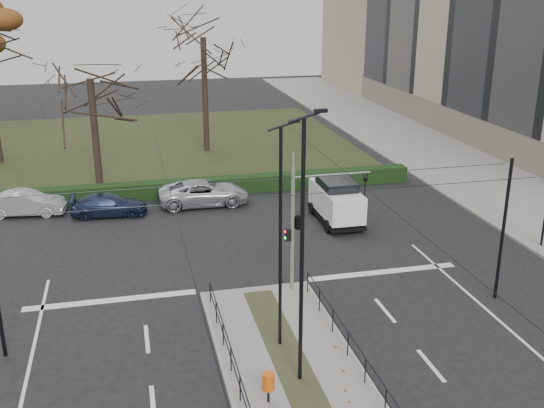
{
  "coord_description": "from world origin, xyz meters",
  "views": [
    {
      "loc": [
        -4.91,
        -19.03,
        12.34
      ],
      "look_at": [
        1.36,
        7.59,
        2.91
      ],
      "focal_mm": 42.0,
      "sensor_mm": 36.0,
      "label": 1
    }
  ],
  "objects_px": {
    "white_van": "(336,200)",
    "bare_tree_near": "(91,87)",
    "parked_car_third": "(109,205)",
    "streetlamp_median_far": "(281,237)",
    "streetlamp_median_near": "(303,252)",
    "bare_tree_center": "(203,46)",
    "parked_car_fourth": "(204,193)",
    "traffic_light": "(300,219)",
    "parked_car_second": "(26,203)",
    "litter_bin": "(268,382)"
  },
  "relations": [
    {
      "from": "white_van",
      "to": "bare_tree_near",
      "type": "xyz_separation_m",
      "value": [
        -12.77,
        8.9,
        5.25
      ]
    },
    {
      "from": "bare_tree_near",
      "to": "parked_car_third",
      "type": "bearing_deg",
      "value": -83.0
    },
    {
      "from": "white_van",
      "to": "streetlamp_median_far",
      "type": "bearing_deg",
      "value": -117.22
    },
    {
      "from": "parked_car_third",
      "to": "bare_tree_near",
      "type": "bearing_deg",
      "value": 11.23
    },
    {
      "from": "streetlamp_median_near",
      "to": "bare_tree_center",
      "type": "height_order",
      "value": "bare_tree_center"
    },
    {
      "from": "parked_car_fourth",
      "to": "bare_tree_near",
      "type": "distance_m",
      "value": 9.48
    },
    {
      "from": "parked_car_third",
      "to": "white_van",
      "type": "distance_m",
      "value": 12.76
    },
    {
      "from": "traffic_light",
      "to": "parked_car_second",
      "type": "bearing_deg",
      "value": 134.7
    },
    {
      "from": "bare_tree_near",
      "to": "streetlamp_median_far",
      "type": "bearing_deg",
      "value": -72.1
    },
    {
      "from": "streetlamp_median_near",
      "to": "streetlamp_median_far",
      "type": "xyz_separation_m",
      "value": [
        -0.12,
        2.25,
        -0.38
      ]
    },
    {
      "from": "streetlamp_median_near",
      "to": "parked_car_fourth",
      "type": "distance_m",
      "value": 18.96
    },
    {
      "from": "white_van",
      "to": "bare_tree_center",
      "type": "distance_m",
      "value": 19.04
    },
    {
      "from": "litter_bin",
      "to": "bare_tree_near",
      "type": "relative_size",
      "value": 0.11
    },
    {
      "from": "streetlamp_median_near",
      "to": "bare_tree_near",
      "type": "bearing_deg",
      "value": 106.51
    },
    {
      "from": "litter_bin",
      "to": "parked_car_third",
      "type": "xyz_separation_m",
      "value": [
        -4.9,
        18.85,
        -0.25
      ]
    },
    {
      "from": "streetlamp_median_far",
      "to": "parked_car_third",
      "type": "height_order",
      "value": "streetlamp_median_far"
    },
    {
      "from": "litter_bin",
      "to": "streetlamp_median_near",
      "type": "distance_m",
      "value": 4.12
    },
    {
      "from": "parked_car_fourth",
      "to": "bare_tree_near",
      "type": "bearing_deg",
      "value": 54.74
    },
    {
      "from": "parked_car_third",
      "to": "parked_car_second",
      "type": "bearing_deg",
      "value": 80.44
    },
    {
      "from": "streetlamp_median_far",
      "to": "white_van",
      "type": "relative_size",
      "value": 1.8
    },
    {
      "from": "parked_car_fourth",
      "to": "white_van",
      "type": "xyz_separation_m",
      "value": [
        6.68,
        -4.48,
        0.52
      ]
    },
    {
      "from": "parked_car_fourth",
      "to": "litter_bin",
      "type": "bearing_deg",
      "value": 179.11
    },
    {
      "from": "parked_car_fourth",
      "to": "bare_tree_center",
      "type": "height_order",
      "value": "bare_tree_center"
    },
    {
      "from": "traffic_light",
      "to": "litter_bin",
      "type": "relative_size",
      "value": 5.27
    },
    {
      "from": "bare_tree_center",
      "to": "bare_tree_near",
      "type": "xyz_separation_m",
      "value": [
        -7.95,
        -8.21,
        -1.56
      ]
    },
    {
      "from": "parked_car_third",
      "to": "white_van",
      "type": "height_order",
      "value": "white_van"
    },
    {
      "from": "streetlamp_median_far",
      "to": "traffic_light",
      "type": "bearing_deg",
      "value": 66.08
    },
    {
      "from": "streetlamp_median_far",
      "to": "white_van",
      "type": "bearing_deg",
      "value": 62.78
    },
    {
      "from": "traffic_light",
      "to": "streetlamp_median_near",
      "type": "bearing_deg",
      "value": -105.11
    },
    {
      "from": "streetlamp_median_near",
      "to": "bare_tree_near",
      "type": "distance_m",
      "value": 24.03
    },
    {
      "from": "parked_car_second",
      "to": "white_van",
      "type": "bearing_deg",
      "value": -99.91
    },
    {
      "from": "parked_car_second",
      "to": "bare_tree_near",
      "type": "relative_size",
      "value": 0.47
    },
    {
      "from": "parked_car_fourth",
      "to": "white_van",
      "type": "bearing_deg",
      "value": -123.03
    },
    {
      "from": "streetlamp_median_near",
      "to": "parked_car_fourth",
      "type": "bearing_deg",
      "value": 92.24
    },
    {
      "from": "white_van",
      "to": "parked_car_fourth",
      "type": "bearing_deg",
      "value": 146.19
    },
    {
      "from": "bare_tree_center",
      "to": "parked_car_second",
      "type": "bearing_deg",
      "value": -134.37
    },
    {
      "from": "streetlamp_median_far",
      "to": "parked_car_third",
      "type": "distance_m",
      "value": 17.19
    },
    {
      "from": "streetlamp_median_near",
      "to": "white_van",
      "type": "bearing_deg",
      "value": 67.03
    },
    {
      "from": "parked_car_fourth",
      "to": "white_van",
      "type": "height_order",
      "value": "white_van"
    },
    {
      "from": "bare_tree_near",
      "to": "parked_car_second",
      "type": "bearing_deg",
      "value": -134.94
    },
    {
      "from": "parked_car_fourth",
      "to": "parked_car_third",
      "type": "bearing_deg",
      "value": 97.36
    },
    {
      "from": "parked_car_second",
      "to": "parked_car_fourth",
      "type": "distance_m",
      "value": 10.03
    },
    {
      "from": "parked_car_second",
      "to": "bare_tree_center",
      "type": "bearing_deg",
      "value": -37.73
    },
    {
      "from": "litter_bin",
      "to": "parked_car_third",
      "type": "bearing_deg",
      "value": 104.57
    },
    {
      "from": "streetlamp_median_near",
      "to": "bare_tree_near",
      "type": "relative_size",
      "value": 0.97
    },
    {
      "from": "traffic_light",
      "to": "parked_car_third",
      "type": "relative_size",
      "value": 1.26
    },
    {
      "from": "white_van",
      "to": "litter_bin",
      "type": "bearing_deg",
      "value": -115.79
    },
    {
      "from": "traffic_light",
      "to": "litter_bin",
      "type": "distance_m",
      "value": 8.31
    },
    {
      "from": "streetlamp_median_near",
      "to": "bare_tree_near",
      "type": "xyz_separation_m",
      "value": [
        -6.81,
        22.97,
        1.85
      ]
    },
    {
      "from": "traffic_light",
      "to": "white_van",
      "type": "bearing_deg",
      "value": 61.06
    }
  ]
}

